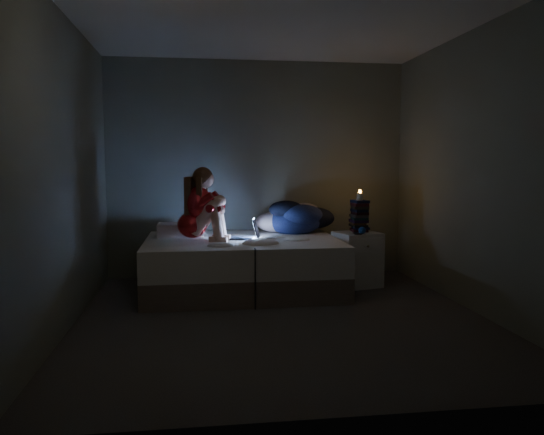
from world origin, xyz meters
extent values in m
cube|color=#484543|center=(0.00, 0.00, -0.01)|extent=(3.60, 3.80, 0.02)
cube|color=silver|center=(0.00, 0.00, 2.61)|extent=(3.60, 3.80, 0.02)
cube|color=#5D6250|center=(0.00, 1.91, 1.30)|extent=(3.60, 0.02, 2.60)
cube|color=#5D6250|center=(0.00, -1.91, 1.30)|extent=(3.60, 0.02, 2.60)
cube|color=#5D6250|center=(-1.81, 0.00, 1.30)|extent=(0.02, 3.80, 2.60)
cube|color=#5D6250|center=(1.81, 0.00, 1.30)|extent=(0.02, 3.80, 2.60)
cube|color=silver|center=(-0.92, 1.39, 0.64)|extent=(0.50, 0.35, 0.14)
cube|color=silver|center=(1.03, 1.13, 0.30)|extent=(0.54, 0.50, 0.60)
cylinder|color=beige|center=(1.08, 1.22, 0.99)|extent=(0.07, 0.07, 0.08)
cube|color=black|center=(0.96, 1.03, 0.61)|extent=(0.11, 0.15, 0.01)
sphere|color=navy|center=(1.01, 1.00, 0.64)|extent=(0.08, 0.08, 0.08)
camera|label=1|loc=(-0.73, -4.59, 1.37)|focal=35.35mm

